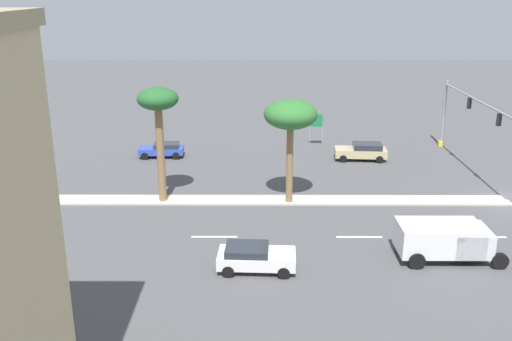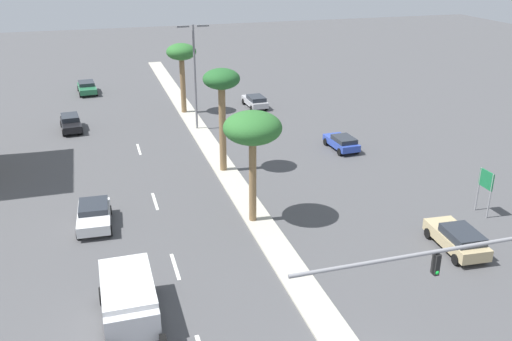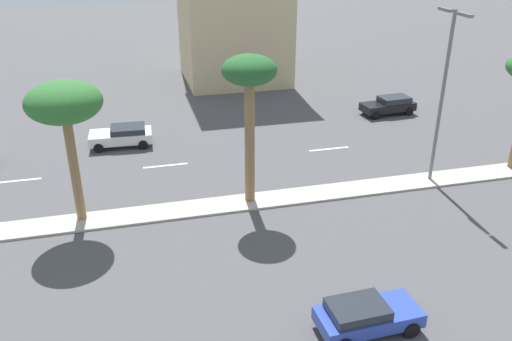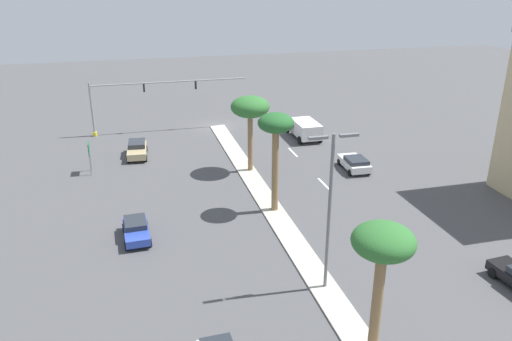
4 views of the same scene
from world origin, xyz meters
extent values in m
plane|color=#4C4C4F|center=(0.00, 26.58, 0.00)|extent=(160.00, 160.00, 0.00)
cube|color=#B7B2A3|center=(0.00, 34.17, 0.06)|extent=(1.80, 68.34, 0.12)
cube|color=silver|center=(-6.03, 11.53, 0.01)|extent=(0.20, 2.80, 0.01)
cube|color=silver|center=(-6.03, 20.32, 0.01)|extent=(0.20, 2.80, 0.01)
cube|color=silver|center=(-6.03, 31.28, 0.01)|extent=(0.20, 2.80, 0.01)
cylinder|color=gray|center=(5.48, 0.30, 5.87)|extent=(18.01, 0.16, 0.16)
cube|color=black|center=(2.48, 0.30, 5.32)|extent=(0.20, 0.32, 0.90)
sphere|color=#19D83F|center=(2.48, 0.18, 5.02)|extent=(0.18, 0.18, 0.18)
cylinder|color=gray|center=(14.42, 11.59, 1.54)|extent=(0.10, 0.10, 3.07)
cylinder|color=gray|center=(14.42, 12.78, 1.54)|extent=(0.10, 0.10, 3.07)
cube|color=#19723F|center=(14.42, 12.18, 2.48)|extent=(0.08, 1.32, 1.18)
cylinder|color=olive|center=(-0.36, 15.50, 2.91)|extent=(0.47, 0.47, 5.59)
ellipsoid|color=#2D6B2D|center=(-0.36, 15.50, 6.34)|extent=(3.60, 3.60, 1.98)
cylinder|color=olive|center=(-0.15, 24.37, 3.49)|extent=(0.53, 0.53, 6.74)
ellipsoid|color=#235B28|center=(-0.15, 24.37, 7.35)|extent=(2.77, 2.77, 1.52)
cylinder|color=olive|center=(-0.32, 41.16, 3.00)|extent=(0.53, 0.53, 5.76)
ellipsoid|color=#2D6B2D|center=(-0.32, 41.16, 6.41)|extent=(3.03, 3.03, 1.67)
cylinder|color=slate|center=(-0.09, 35.33, 4.99)|extent=(0.20, 0.20, 9.73)
cube|color=slate|center=(-0.99, 35.33, 9.70)|extent=(1.10, 0.24, 0.16)
cube|color=slate|center=(0.81, 35.33, 9.70)|extent=(1.10, 0.24, 0.16)
cube|color=#B2B2B7|center=(7.43, 41.19, 0.61)|extent=(1.86, 4.25, 0.58)
cube|color=#262B33|center=(7.45, 40.67, 1.12)|extent=(1.63, 2.35, 0.44)
cylinder|color=black|center=(6.56, 42.63, 0.32)|extent=(0.24, 0.65, 0.64)
cylinder|color=black|center=(8.21, 42.68, 0.32)|extent=(0.24, 0.65, 0.64)
cylinder|color=black|center=(6.65, 39.70, 0.32)|extent=(0.24, 0.65, 0.64)
cylinder|color=black|center=(8.30, 39.75, 0.32)|extent=(0.24, 0.65, 0.64)
cube|color=#287047|center=(-9.88, 52.50, 0.62)|extent=(2.21, 4.54, 0.60)
cube|color=#262B33|center=(-9.92, 53.05, 1.12)|extent=(1.89, 2.54, 0.40)
cylinder|color=black|center=(-8.87, 51.02, 0.32)|extent=(0.26, 0.65, 0.64)
cylinder|color=black|center=(-10.69, 50.90, 0.32)|extent=(0.26, 0.65, 0.64)
cylinder|color=black|center=(-9.08, 54.11, 0.32)|extent=(0.26, 0.65, 0.64)
cylinder|color=black|center=(-10.90, 53.99, 0.32)|extent=(0.26, 0.65, 0.64)
cube|color=silver|center=(-10.14, 17.74, 0.65)|extent=(2.18, 4.23, 0.65)
cube|color=#262B33|center=(-10.11, 18.26, 1.16)|extent=(1.89, 2.36, 0.38)
cylinder|color=black|center=(-9.26, 16.25, 0.32)|extent=(0.25, 0.65, 0.64)
cylinder|color=black|center=(-11.15, 16.34, 0.32)|extent=(0.25, 0.65, 0.64)
cylinder|color=black|center=(-9.13, 19.14, 0.32)|extent=(0.25, 0.65, 0.64)
cylinder|color=black|center=(-11.01, 19.23, 0.32)|extent=(0.25, 0.65, 0.64)
cube|color=#2D47AD|center=(10.79, 26.26, 0.60)|extent=(1.85, 3.95, 0.56)
cube|color=#262B33|center=(10.81, 25.78, 1.08)|extent=(1.61, 2.19, 0.39)
cylinder|color=black|center=(9.93, 27.59, 0.32)|extent=(0.24, 0.65, 0.64)
cylinder|color=black|center=(11.54, 27.65, 0.32)|extent=(0.24, 0.65, 0.64)
cylinder|color=black|center=(10.03, 24.87, 0.32)|extent=(0.24, 0.65, 0.64)
cylinder|color=black|center=(11.65, 24.93, 0.32)|extent=(0.24, 0.65, 0.64)
cube|color=black|center=(-11.64, 38.40, 0.63)|extent=(2.03, 4.36, 0.62)
cube|color=#262B33|center=(-11.68, 38.93, 1.16)|extent=(1.71, 2.44, 0.45)
cylinder|color=black|center=(-10.71, 36.98, 0.32)|extent=(0.27, 0.66, 0.64)
cylinder|color=black|center=(-12.33, 36.86, 0.32)|extent=(0.27, 0.66, 0.64)
cylinder|color=black|center=(-10.94, 39.94, 0.32)|extent=(0.27, 0.66, 0.64)
cylinder|color=black|center=(-12.56, 39.81, 0.32)|extent=(0.27, 0.66, 0.64)
cube|color=tan|center=(10.00, 8.72, 0.66)|extent=(2.17, 4.55, 0.68)
cube|color=#262B33|center=(9.96, 8.16, 1.24)|extent=(1.85, 2.55, 0.48)
cylinder|color=black|center=(9.23, 10.33, 0.32)|extent=(0.26, 0.65, 0.64)
cylinder|color=black|center=(11.00, 10.20, 0.32)|extent=(0.26, 0.65, 0.64)
cylinder|color=black|center=(9.01, 7.23, 0.32)|extent=(0.26, 0.65, 0.64)
cylinder|color=black|center=(10.78, 7.11, 0.32)|extent=(0.26, 0.65, 0.64)
cube|color=silver|center=(-8.83, 6.03, 1.14)|extent=(2.40, 2.11, 1.37)
cube|color=silver|center=(-8.83, 7.68, 1.26)|extent=(2.40, 4.49, 1.62)
cylinder|color=black|center=(-7.62, 9.14, 0.45)|extent=(0.28, 0.90, 0.90)
cylinder|color=black|center=(-10.03, 9.14, 0.45)|extent=(0.28, 0.90, 0.90)
camera|label=1|loc=(-37.32, 17.68, 14.50)|focal=39.63mm
camera|label=2|loc=(-9.43, -15.41, 16.77)|focal=39.35mm
camera|label=3|loc=(25.01, 18.31, 14.04)|focal=37.54mm
camera|label=4|loc=(10.61, 59.57, 18.17)|focal=35.60mm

